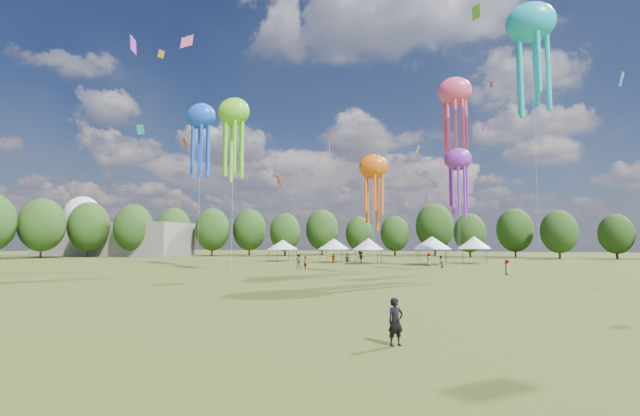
% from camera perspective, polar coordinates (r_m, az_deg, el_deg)
% --- Properties ---
extents(ground, '(300.00, 300.00, 0.00)m').
position_cam_1_polar(ground, '(19.97, -16.61, -14.19)').
color(ground, '#384416').
rests_on(ground, ground).
extents(observer_main, '(0.68, 0.66, 1.57)m').
position_cam_1_polar(observer_main, '(15.21, 9.85, -14.43)').
color(observer_main, black).
rests_on(observer_main, ground).
extents(spectator_near, '(0.92, 0.73, 1.82)m').
position_cam_1_polar(spectator_near, '(58.02, -2.83, -6.95)').
color(spectator_near, gray).
rests_on(spectator_near, ground).
extents(spectators_far, '(25.07, 21.46, 1.87)m').
position_cam_1_polar(spectators_far, '(65.32, 8.21, -6.68)').
color(spectators_far, gray).
rests_on(spectators_far, ground).
extents(festival_tents, '(38.02, 11.33, 4.35)m').
position_cam_1_polar(festival_tents, '(72.65, 7.61, -4.63)').
color(festival_tents, '#47474C').
rests_on(festival_tents, ground).
extents(show_kites, '(48.06, 21.80, 32.43)m').
position_cam_1_polar(show_kites, '(58.02, 11.35, 13.71)').
color(show_kites, '#77EB26').
rests_on(show_kites, ground).
extents(small_kites, '(73.19, 58.52, 43.52)m').
position_cam_1_polar(small_kites, '(64.95, 5.26, 19.27)').
color(small_kites, '#77EB26').
rests_on(small_kites, ground).
extents(treeline, '(201.57, 95.24, 13.43)m').
position_cam_1_polar(treeline, '(80.26, 7.06, -2.21)').
color(treeline, '#38281C').
rests_on(treeline, ground).
extents(hangar, '(40.00, 12.00, 8.00)m').
position_cam_1_polar(hangar, '(121.20, -25.54, -3.76)').
color(hangar, gray).
rests_on(hangar, ground).
extents(radome, '(9.00, 9.00, 16.00)m').
position_cam_1_polar(radome, '(136.89, -28.62, -1.17)').
color(radome, white).
rests_on(radome, ground).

